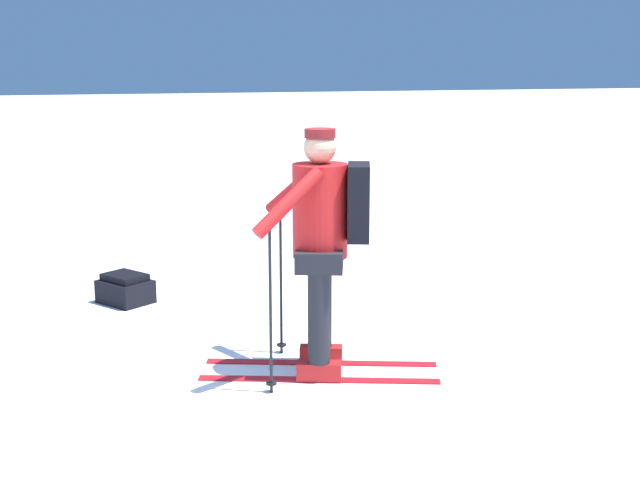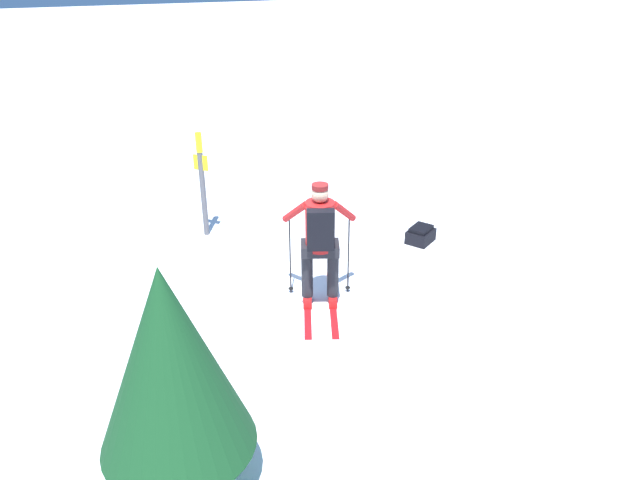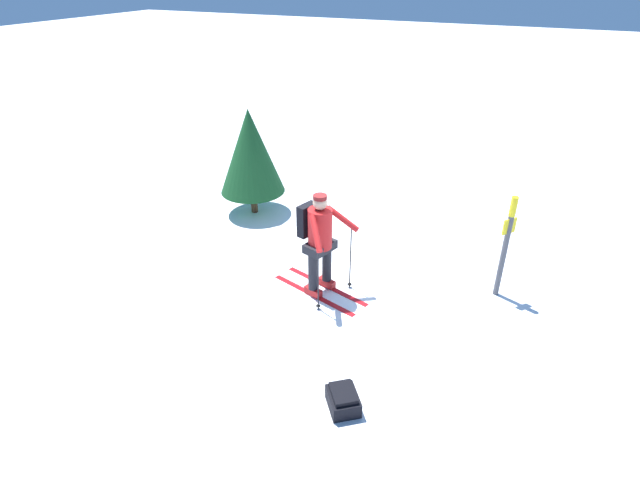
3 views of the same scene
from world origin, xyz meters
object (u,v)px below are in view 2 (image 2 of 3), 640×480
(dropped_backpack, at_px, (421,235))
(pine_tree, at_px, (170,361))
(skier, at_px, (320,238))
(trail_marker, at_px, (202,176))

(dropped_backpack, relative_size, pine_tree, 0.25)
(skier, relative_size, trail_marker, 1.00)
(skier, xyz_separation_m, dropped_backpack, (1.28, -2.08, -0.85))
(skier, relative_size, dropped_backpack, 3.09)
(trail_marker, height_order, pine_tree, pine_tree)
(dropped_backpack, bearing_deg, trail_marker, 67.35)
(dropped_backpack, height_order, trail_marker, trail_marker)
(skier, distance_m, pine_tree, 3.21)
(trail_marker, bearing_deg, skier, -157.23)
(skier, height_order, dropped_backpack, skier)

